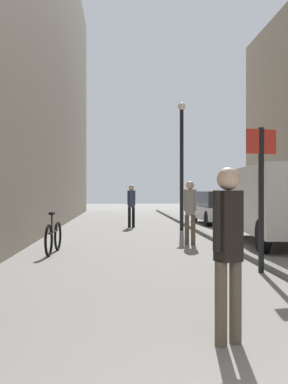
{
  "coord_description": "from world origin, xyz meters",
  "views": [
    {
      "loc": [
        -1.21,
        -1.63,
        1.46
      ],
      "look_at": [
        -0.35,
        14.15,
        1.43
      ],
      "focal_mm": 42.96,
      "sensor_mm": 36.0,
      "label": 1
    }
  ],
  "objects": [
    {
      "name": "bicycle_leaning",
      "position": [
        -2.75,
        9.2,
        0.38
      ],
      "size": [
        0.16,
        1.77,
        0.98
      ],
      "rotation": [
        0.0,
        0.0,
        -0.06
      ],
      "color": "black",
      "rests_on": "ground_plane"
    },
    {
      "name": "delivery_van",
      "position": [
        3.25,
        10.82,
        1.16
      ],
      "size": [
        2.43,
        5.5,
        2.12
      ],
      "rotation": [
        0.0,
        0.0,
        -0.07
      ],
      "color": "silver",
      "rests_on": "ground_plane"
    },
    {
      "name": "street_sign_post",
      "position": [
        1.33,
        6.46,
        1.55
      ],
      "size": [
        0.59,
        0.18,
        2.6
      ],
      "rotation": [
        0.0,
        0.0,
        3.39
      ],
      "color": "black",
      "rests_on": "ground_plane"
    },
    {
      "name": "lamp_post",
      "position": [
        1.12,
        15.38,
        2.72
      ],
      "size": [
        0.28,
        0.28,
        4.76
      ],
      "color": "black",
      "rests_on": "ground_plane"
    },
    {
      "name": "pedestrian_mid_block",
      "position": [
        0.72,
        10.75,
        1.0
      ],
      "size": [
        0.33,
        0.25,
        1.73
      ],
      "rotation": [
        0.0,
        0.0,
        2.83
      ],
      "color": "brown",
      "rests_on": "ground_plane"
    },
    {
      "name": "ground_plane",
      "position": [
        0.0,
        12.0,
        0.0
      ],
      "size": [
        80.0,
        80.0,
        0.0
      ],
      "primitive_type": "plane",
      "color": "gray"
    },
    {
      "name": "parked_car",
      "position": [
        3.23,
        18.65,
        0.71
      ],
      "size": [
        1.95,
        4.26,
        1.45
      ],
      "rotation": [
        0.0,
        0.0,
        0.03
      ],
      "color": "#B7B7BC",
      "rests_on": "ground_plane"
    },
    {
      "name": "pedestrian_far_crossing",
      "position": [
        -0.17,
        2.69,
        0.97
      ],
      "size": [
        0.32,
        0.26,
        1.69
      ],
      "rotation": [
        0.0,
        0.0,
        3.54
      ],
      "color": "brown",
      "rests_on": "ground_plane"
    },
    {
      "name": "kerb_strip",
      "position": [
        1.58,
        12.0,
        0.06
      ],
      "size": [
        0.16,
        40.0,
        0.12
      ],
      "primitive_type": "cube",
      "color": "#615F5B",
      "rests_on": "ground_plane"
    },
    {
      "name": "pedestrian_main_foreground",
      "position": [
        -0.72,
        16.85,
        0.99
      ],
      "size": [
        0.33,
        0.25,
        1.71
      ],
      "rotation": [
        0.0,
        0.0,
        3.47
      ],
      "color": "black",
      "rests_on": "ground_plane"
    }
  ]
}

